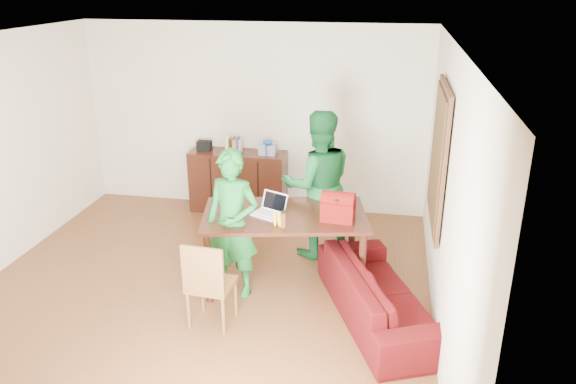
% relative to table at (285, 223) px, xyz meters
% --- Properties ---
extents(room, '(5.20, 5.70, 2.90)m').
position_rel_table_xyz_m(room, '(-0.86, -0.45, 0.58)').
color(room, '#452711').
rests_on(room, ground).
extents(table, '(1.95, 1.34, 0.84)m').
position_rel_table_xyz_m(table, '(0.00, 0.00, 0.00)').
color(table, black).
rests_on(table, ground).
extents(chair, '(0.45, 0.44, 0.93)m').
position_rel_table_xyz_m(chair, '(-0.56, -0.97, -0.46)').
color(chair, brown).
rests_on(chair, ground).
extents(person_near, '(0.65, 0.48, 1.64)m').
position_rel_table_xyz_m(person_near, '(-0.50, -0.34, 0.09)').
color(person_near, '#166624').
rests_on(person_near, ground).
extents(person_far, '(1.07, 0.95, 1.84)m').
position_rel_table_xyz_m(person_far, '(0.27, 0.75, 0.19)').
color(person_far, '#135825').
rests_on(person_far, ground).
extents(laptop, '(0.38, 0.33, 0.22)m').
position_rel_table_xyz_m(laptop, '(-0.18, -0.08, 0.15)').
color(laptop, white).
rests_on(laptop, table).
extents(bananas, '(0.18, 0.13, 0.06)m').
position_rel_table_xyz_m(bananas, '(0.00, -0.34, 0.14)').
color(bananas, yellow).
rests_on(bananas, table).
extents(bottle, '(0.07, 0.07, 0.18)m').
position_rel_table_xyz_m(bottle, '(0.05, -0.36, 0.20)').
color(bottle, brown).
rests_on(bottle, table).
extents(red_bag, '(0.36, 0.23, 0.26)m').
position_rel_table_xyz_m(red_bag, '(0.59, -0.08, 0.24)').
color(red_bag, maroon).
rests_on(red_bag, table).
extents(sofa, '(1.46, 2.09, 0.57)m').
position_rel_table_xyz_m(sofa, '(1.08, -0.55, -0.44)').
color(sofa, '#400813').
rests_on(sofa, ground).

